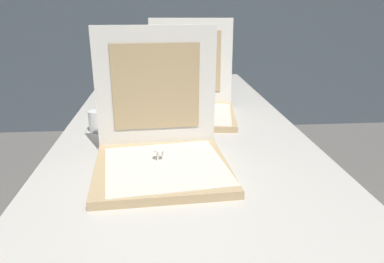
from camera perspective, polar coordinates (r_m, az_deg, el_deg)
The scene contains 5 objects.
table at distance 1.35m, azimuth -1.46°, elevation -2.05°, with size 0.85×2.27×0.75m.
pizza_box_front at distance 1.04m, azimuth -4.77°, elevation -2.59°, with size 0.38×0.38×0.38m.
pizza_box_middle at distance 1.52m, azimuth -0.36°, elevation 4.47°, with size 0.40×0.42×0.38m.
cup_white_far at distance 1.70m, azimuth -9.03°, elevation 5.13°, with size 0.06×0.06×0.07m, color white.
cup_white_mid at distance 1.38m, azimuth -14.23°, elevation 1.55°, with size 0.06×0.06×0.07m, color white.
Camera 1 is at (-0.07, -0.64, 1.18)m, focal length 35.14 mm.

